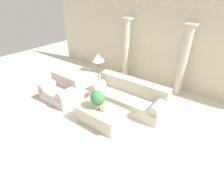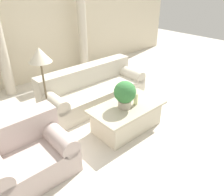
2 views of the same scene
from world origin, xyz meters
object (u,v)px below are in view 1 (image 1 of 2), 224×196
sofa_long (129,96)px  coffee_table (101,116)px  loveseat (62,90)px  floor_lamp (98,60)px  potted_plant (98,99)px

sofa_long → coffee_table: (-0.14, -1.18, -0.08)m
sofa_long → loveseat: 2.17m
coffee_table → floor_lamp: floor_lamp is taller
potted_plant → floor_lamp: size_ratio=0.33×
loveseat → floor_lamp: 1.53m
sofa_long → coffee_table: bearing=-96.5°
coffee_table → floor_lamp: bearing=131.8°
coffee_table → potted_plant: (-0.07, -0.01, 0.51)m
sofa_long → coffee_table: size_ratio=1.73×
coffee_table → floor_lamp: 1.80m
loveseat → coffee_table: loveseat is taller
sofa_long → coffee_table: 1.19m
coffee_table → sofa_long: bearing=83.5°
loveseat → coffee_table: (1.79, -0.20, -0.09)m
sofa_long → potted_plant: (-0.21, -1.19, 0.43)m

